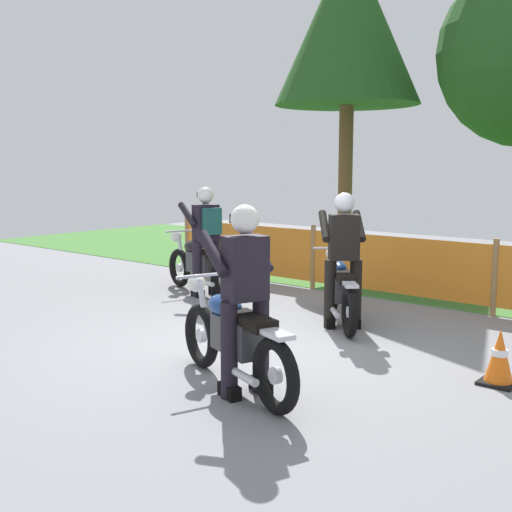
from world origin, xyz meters
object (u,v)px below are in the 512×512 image
object	(u,v)px
motorcycle_lead	(199,264)
motorcycle_third	(340,289)
rider_trailing	(244,293)
motorcycle_trailing	(233,337)
rider_lead	(206,235)
rider_third	(343,255)
traffic_cone	(499,357)

from	to	relation	value
motorcycle_lead	motorcycle_third	distance (m)	2.75
rider_trailing	motorcycle_trailing	bearing A→B (deg)	0.57
motorcycle_trailing	rider_lead	size ratio (longest dim) A/B	1.16
rider_third	motorcycle_third	bearing A→B (deg)	0.57
motorcycle_lead	rider_trailing	size ratio (longest dim) A/B	1.18
motorcycle_third	rider_trailing	xyz separation A→B (m)	(0.74, -2.72, 0.47)
motorcycle_third	traffic_cone	size ratio (longest dim) A/B	2.86
motorcycle_third	rider_third	size ratio (longest dim) A/B	0.90
motorcycle_lead	rider_third	distance (m)	2.92
motorcycle_third	rider_third	bearing A→B (deg)	-179.43
rider_lead	rider_third	bearing A→B (deg)	-170.34
rider_trailing	rider_third	distance (m)	2.65
rider_lead	rider_third	world-z (taller)	same
traffic_cone	rider_third	bearing A→B (deg)	158.91
rider_lead	motorcycle_third	bearing A→B (deg)	-167.53
rider_third	traffic_cone	xyz separation A→B (m)	(2.26, -0.87, -0.66)
rider_lead	motorcycle_lead	bearing A→B (deg)	0.51
motorcycle_trailing	rider_third	distance (m)	2.59
motorcycle_third	traffic_cone	world-z (taller)	motorcycle_third
motorcycle_lead	traffic_cone	distance (m)	5.27
rider_lead	rider_trailing	xyz separation A→B (m)	(3.26, -2.86, -0.03)
motorcycle_third	rider_trailing	size ratio (longest dim) A/B	0.90
rider_lead	rider_trailing	world-z (taller)	same
motorcycle_trailing	traffic_cone	xyz separation A→B (m)	(1.83, 1.64, -0.21)
motorcycle_third	motorcycle_lead	bearing A→B (deg)	44.00
motorcycle_lead	rider_lead	distance (m)	0.53
rider_lead	traffic_cone	bearing A→B (deg)	-177.48
motorcycle_trailing	motorcycle_third	world-z (taller)	motorcycle_trailing
rider_trailing	motorcycle_third	bearing A→B (deg)	-55.00
motorcycle_third	rider_lead	world-z (taller)	rider_lead
rider_lead	traffic_cone	distance (m)	5.09
rider_trailing	rider_third	xyz separation A→B (m)	(-0.61, 2.58, 0.00)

